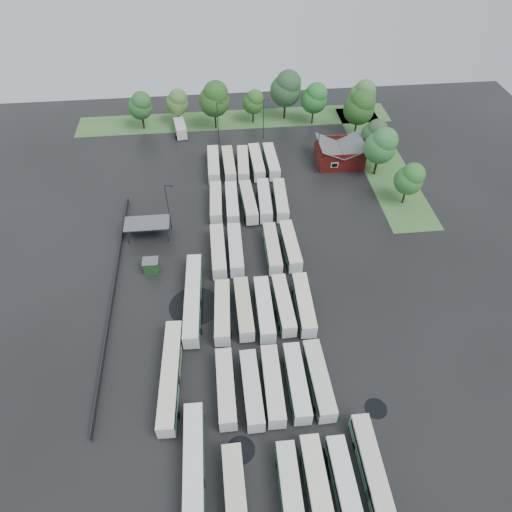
{
  "coord_description": "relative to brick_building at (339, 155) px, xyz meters",
  "views": [
    {
      "loc": [
        -3.65,
        -43.57,
        58.35
      ],
      "look_at": [
        2.0,
        12.0,
        2.5
      ],
      "focal_mm": 32.0,
      "sensor_mm": 36.0,
      "label": 1
    }
  ],
  "objects": [
    {
      "name": "bus_r0c4",
      "position": [
        -15.46,
        -68.88,
        -0.17
      ],
      "size": [
        2.42,
        11.08,
        3.08
      ],
      "rotation": [
        0.0,
        0.0,
        0.01
      ],
      "color": "silver",
      "rests_on": "ground"
    },
    {
      "name": "puddle_4",
      "position": [
        -8.52,
        -59.07,
        -1.86
      ],
      "size": [
        3.11,
        3.11,
        0.01
      ],
      "primitive_type": "cylinder",
      "color": "black",
      "rests_on": "ground"
    },
    {
      "name": "bus_r2c1",
      "position": [
        -25.03,
        -41.4,
        -0.17
      ],
      "size": [
        2.53,
        11.14,
        3.09
      ],
      "rotation": [
        0.0,
        0.0,
        0.02
      ],
      "color": "silver",
      "rests_on": "ground"
    },
    {
      "name": "puddle_3",
      "position": [
        -19.04,
        -42.14,
        -1.86
      ],
      "size": [
        2.91,
        2.91,
        0.01
      ],
      "primitive_type": "cylinder",
      "color": "black",
      "rests_on": "ground"
    },
    {
      "name": "wash_shed",
      "position": [
        -41.2,
        -20.74,
        1.12
      ],
      "size": [
        8.2,
        4.2,
        3.58
      ],
      "color": "#2D2D30",
      "rests_on": "ground"
    },
    {
      "name": "lamp_post_back_w",
      "position": [
        -26.54,
        10.67,
        4.21
      ],
      "size": [
        1.61,
        0.31,
        10.47
      ],
      "color": "#2D2D30",
      "rests_on": "ground"
    },
    {
      "name": "puddle_2",
      "position": [
        -32.97,
        -38.78,
        -1.86
      ],
      "size": [
        8.24,
        8.24,
        0.01
      ],
      "primitive_type": "cylinder",
      "color": "black",
      "rests_on": "ground"
    },
    {
      "name": "tree_north_5",
      "position": [
        -2.53,
        17.94,
        5.05
      ],
      "size": [
        6.49,
        6.49,
        10.75
      ],
      "color": "black",
      "rests_on": "ground"
    },
    {
      "name": "bus_r3c4",
      "position": [
        -15.52,
        -27.98,
        -0.15
      ],
      "size": [
        2.66,
        11.29,
        3.13
      ],
      "rotation": [
        0.0,
        0.0,
        0.02
      ],
      "color": "silver",
      "rests_on": "ground"
    },
    {
      "name": "puddle_0",
      "position": [
        -27.24,
        -62.79,
        -1.86
      ],
      "size": [
        3.74,
        3.74,
        0.01
      ],
      "primitive_type": "cylinder",
      "color": "black",
      "rests_on": "ground"
    },
    {
      "name": "bus_r2c0",
      "position": [
        -28.4,
        -41.72,
        -0.13
      ],
      "size": [
        2.96,
        11.44,
        3.15
      ],
      "rotation": [
        0.0,
        0.0,
        -0.05
      ],
      "color": "silver",
      "rests_on": "ground"
    },
    {
      "name": "artic_bus_west_b",
      "position": [
        -32.99,
        -38.63,
        -0.07
      ],
      "size": [
        3.15,
        17.5,
        3.23
      ],
      "rotation": [
        0.0,
        0.0,
        -0.04
      ],
      "color": "silver",
      "rests_on": "ground"
    },
    {
      "name": "bus_r5c2",
      "position": [
        -21.85,
        -1.08,
        -0.14
      ],
      "size": [
        2.91,
        11.34,
        3.13
      ],
      "rotation": [
        0.0,
        0.0,
        -0.05
      ],
      "color": "silver",
      "rests_on": "ground"
    },
    {
      "name": "tree_north_1",
      "position": [
        -36.18,
        21.14,
        4.09
      ],
      "size": [
        5.59,
        5.59,
        9.26
      ],
      "color": "#372315",
      "rests_on": "ground"
    },
    {
      "name": "ground",
      "position": [
        -24.0,
        -42.77,
        -1.87
      ],
      "size": [
        160.0,
        160.0,
        0.0
      ],
      "primitive_type": "plane",
      "color": "black",
      "rests_on": "ground"
    },
    {
      "name": "tree_north_2",
      "position": [
        -27.0,
        17.94,
        6.05
      ],
      "size": [
        7.43,
        7.43,
        12.3
      ],
      "color": "black",
      "rests_on": "ground"
    },
    {
      "name": "tree_east_1",
      "position": [
        7.03,
        -5.49,
        5.38
      ],
      "size": [
        6.81,
        6.81,
        11.27
      ],
      "color": "black",
      "rests_on": "ground"
    },
    {
      "name": "grass_strip_north",
      "position": [
        -22.0,
        22.03,
        -1.86
      ],
      "size": [
        80.0,
        10.0,
        0.01
      ],
      "primitive_type": "cube",
      "color": "#3C692F",
      "rests_on": "ground"
    },
    {
      "name": "artic_bus_east",
      "position": [
        -11.78,
        -69.24,
        -0.17
      ],
      "size": [
        2.5,
        16.54,
        3.07
      ],
      "rotation": [
        0.0,
        0.0,
        -0.01
      ],
      "color": "silver",
      "rests_on": "ground"
    },
    {
      "name": "tree_north_0",
      "position": [
        -44.94,
        19.59,
        4.42
      ],
      "size": [
        5.91,
        5.9,
        9.77
      ],
      "color": "black",
      "rests_on": "ground"
    },
    {
      "name": "tree_east_0",
      "position": [
        9.84,
        -16.0,
        4.2
      ],
      "size": [
        5.69,
        5.69,
        9.43
      ],
      "color": "black",
      "rests_on": "ground"
    },
    {
      "name": "bus_r5c0",
      "position": [
        -28.32,
        -0.77,
        -0.09
      ],
      "size": [
        2.55,
        11.64,
        3.24
      ],
      "rotation": [
        0.0,
        0.0,
        -0.01
      ],
      "color": "silver",
      "rests_on": "ground"
    },
    {
      "name": "bus_r2c4",
      "position": [
        -15.46,
        -41.55,
        -0.13
      ],
      "size": [
        2.67,
        11.4,
        3.16
      ],
      "rotation": [
        0.0,
        0.0,
        -0.02
      ],
      "color": "silver",
      "rests_on": "ground"
    },
    {
      "name": "minibus",
      "position": [
        -35.88,
        16.13,
        -0.26
      ],
      "size": [
        3.36,
        6.92,
        2.9
      ],
      "rotation": [
        0.0,
        0.0,
        0.14
      ],
      "color": "silver",
      "rests_on": "ground"
    },
    {
      "name": "bus_r4c0",
      "position": [
        -28.33,
        -14.08,
        -0.18
      ],
      "size": [
        2.65,
        11.06,
        3.06
      ],
      "rotation": [
        0.0,
        0.0,
        -0.03
      ],
      "color": "silver",
      "rests_on": "ground"
    },
    {
      "name": "bus_r1c0",
      "position": [
        -28.59,
        -54.88,
        -0.16
      ],
      "size": [
        2.44,
        11.16,
        3.1
      ],
      "rotation": [
        0.0,
        0.0,
        0.01
      ],
      "color": "silver",
      "rests_on": "ground"
    },
    {
      "name": "bus_r0c3",
      "position": [
        -18.7,
        -68.67,
        -0.11
      ],
      "size": [
        2.47,
        11.49,
        3.2
      ],
      "rotation": [
        0.0,
        0.0,
        -0.0
      ],
      "color": "silver",
      "rests_on": "ground"
    },
    {
      "name": "grass_strip_east",
      "position": [
        10.0,
        0.03,
        -1.86
      ],
      "size": [
        10.0,
        50.0,
        0.01
      ],
      "primitive_type": "cube",
      "color": "#3C692F",
      "rests_on": "ground"
    },
    {
      "name": "bus_r1c1",
      "position": [
        -25.1,
        -55.44,
        -0.17
      ],
      "size": [
        2.56,
        11.13,
        3.09
      ],
      "rotation": [
        0.0,
        0.0,
        0.02
      ],
      "color": "silver",
      "rests_on": "ground"
    },
    {
      "name": "bus_r3c1",
      "position": [
        -25.4,
        -28.01,
        -0.12
      ],
      "size": [
        2.55,
        11.44,
        3.18
      ],
      "rotation": [
        0.0,
        0.0,
        -0.01
      ],
      "color": "silver",
      "rests_on": "ground"
    },
    {
      "name": "tree_east_3",
      "position": [
        6.69,
        10.7,
        5.88
      ],
      "size": [
        7.27,
        7.27,
        12.03
      ],
      "color": "#321F11",
      "rests_on": "ground"
    },
    {
      "name": "bus_r2c3",
      "position": [
        -18.68,
        -41.28,
        -0.18
      ],
      "size": [
        2.65,
        11.07,
        3.06
      ],
      "rotation": [
        0.0,
        0.0,
        0.03
      ],
      "color": "silver",
      "rests_on": "ground"
    },
    {
      "name": "brick_building",
      "position": [
        0.0,
        0.0,
        0.0
      ],
      "size": [
        10.07,
        8.6,
        5.39
      ],
      "color": "maroon",
      "rests_on": "ground"
    },
    {
      "name": "tree_east_4",
      "position": [
        9.94,
        17.75,
        4.19
      ],
      "size": [
        5.68,
        5.68,
        9.41
      ],
      "color": "#382012",
      "rests_on": "ground"
    },
    {
      "name": "bus_r4c3",
      "position": [
        -18.67,
        -14.5,
        -0.11
      ],
      "size": [
        2.88,
        11.58,
        3.2
      ],
      "rotation": [
        0.0,
        0.0,
        -0.04
      ],
      "color": "silver",
      "rests_on": "ground"
    },
    {
      "name": "bus_r5c3",
      "position": [
        -18.82,
        -0.83,
        -0.09
      ],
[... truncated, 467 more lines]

